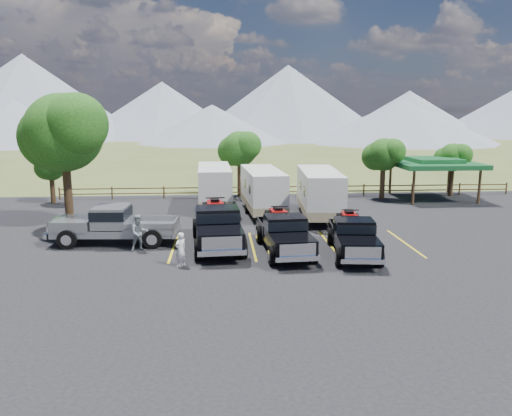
{
  "coord_description": "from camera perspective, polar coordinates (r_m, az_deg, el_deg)",
  "views": [
    {
      "loc": [
        -3.63,
        -20.55,
        6.86
      ],
      "look_at": [
        -1.66,
        6.12,
        1.6
      ],
      "focal_mm": 35.0,
      "sensor_mm": 36.0,
      "label": 1
    }
  ],
  "objects": [
    {
      "name": "mountain_range",
      "position": [
        126.59,
        -6.17,
        11.53
      ],
      "size": [
        209.0,
        71.0,
        20.0
      ],
      "color": "gray",
      "rests_on": "ground"
    },
    {
      "name": "stall_lines",
      "position": [
        25.74,
        4.05,
        -4.26
      ],
      "size": [
        12.12,
        5.5,
        0.01
      ],
      "color": "gold",
      "rests_on": "asphalt_lot"
    },
    {
      "name": "rail_fence",
      "position": [
        39.95,
        3.93,
        2.1
      ],
      "size": [
        36.12,
        0.12,
        1.0
      ],
      "color": "#513622",
      "rests_on": "ground"
    },
    {
      "name": "tree_ne_b",
      "position": [
        42.98,
        21.54,
        5.38
      ],
      "size": [
        2.77,
        2.59,
        4.27
      ],
      "color": "#312213",
      "rests_on": "ground"
    },
    {
      "name": "rig_center",
      "position": [
        24.35,
        3.21,
        -2.75
      ],
      "size": [
        2.48,
        6.25,
        2.05
      ],
      "rotation": [
        0.0,
        0.0,
        0.07
      ],
      "color": "black",
      "rests_on": "asphalt_lot"
    },
    {
      "name": "pickup_silver",
      "position": [
        26.79,
        -15.79,
        -1.78
      ],
      "size": [
        6.71,
        2.63,
        1.98
      ],
      "rotation": [
        0.0,
        0.0,
        -1.63
      ],
      "color": "gray",
      "rests_on": "asphalt_lot"
    },
    {
      "name": "trailer_left",
      "position": [
        35.18,
        -4.77,
        2.47
      ],
      "size": [
        2.41,
        8.53,
        2.96
      ],
      "rotation": [
        0.0,
        0.0,
        0.03
      ],
      "color": "silver",
      "rests_on": "asphalt_lot"
    },
    {
      "name": "person_a",
      "position": [
        22.32,
        -8.61,
        -4.72
      ],
      "size": [
        0.67,
        0.66,
        1.55
      ],
      "primitive_type": "imported",
      "rotation": [
        0.0,
        0.0,
        3.89
      ],
      "color": "white",
      "rests_on": "asphalt_lot"
    },
    {
      "name": "trailer_right",
      "position": [
        31.97,
        7.25,
        1.66
      ],
      "size": [
        2.79,
        8.88,
        3.07
      ],
      "rotation": [
        0.0,
        0.0,
        -0.07
      ],
      "color": "silver",
      "rests_on": "asphalt_lot"
    },
    {
      "name": "tree_ne_a",
      "position": [
        39.77,
        14.35,
        5.91
      ],
      "size": [
        3.11,
        2.92,
        4.76
      ],
      "color": "#312213",
      "rests_on": "ground"
    },
    {
      "name": "pavilion",
      "position": [
        41.27,
        19.63,
        4.82
      ],
      "size": [
        6.2,
        6.2,
        3.22
      ],
      "color": "#513622",
      "rests_on": "ground"
    },
    {
      "name": "trailer_center",
      "position": [
        33.07,
        0.78,
        1.97
      ],
      "size": [
        2.66,
        8.58,
        2.97
      ],
      "rotation": [
        0.0,
        0.0,
        0.06
      ],
      "color": "silver",
      "rests_on": "asphalt_lot"
    },
    {
      "name": "tree_north",
      "position": [
        39.71,
        -1.92,
        6.75
      ],
      "size": [
        3.46,
        3.24,
        5.25
      ],
      "color": "#312213",
      "rests_on": "ground"
    },
    {
      "name": "person_b",
      "position": [
        25.16,
        -13.21,
        -2.77
      ],
      "size": [
        1.07,
        0.96,
        1.81
      ],
      "primitive_type": "imported",
      "rotation": [
        0.0,
        0.0,
        0.37
      ],
      "color": "slate",
      "rests_on": "asphalt_lot"
    },
    {
      "name": "asphalt_lot",
      "position": [
        24.79,
        4.38,
        -4.92
      ],
      "size": [
        44.0,
        34.0,
        0.04
      ],
      "primitive_type": "cube",
      "color": "black",
      "rests_on": "ground"
    },
    {
      "name": "rig_left",
      "position": [
        25.36,
        -4.46,
        -1.93
      ],
      "size": [
        2.77,
        7.0,
        2.29
      ],
      "rotation": [
        0.0,
        0.0,
        0.06
      ],
      "color": "black",
      "rests_on": "asphalt_lot"
    },
    {
      "name": "rig_right",
      "position": [
        24.38,
        11.02,
        -3.03
      ],
      "size": [
        2.61,
        6.05,
        1.96
      ],
      "rotation": [
        0.0,
        0.0,
        -0.12
      ],
      "color": "black",
      "rests_on": "asphalt_lot"
    },
    {
      "name": "tree_big_nw",
      "position": [
        30.92,
        -21.2,
        8.04
      ],
      "size": [
        5.54,
        5.18,
        7.84
      ],
      "color": "#312213",
      "rests_on": "ground"
    },
    {
      "name": "tree_nw_small",
      "position": [
        39.76,
        -22.43,
        4.4
      ],
      "size": [
        2.59,
        2.43,
        3.85
      ],
      "color": "#312213",
      "rests_on": "ground"
    },
    {
      "name": "ground",
      "position": [
        21.97,
        5.55,
        -7.12
      ],
      "size": [
        320.0,
        320.0,
        0.0
      ],
      "primitive_type": "plane",
      "color": "#455423",
      "rests_on": "ground"
    }
  ]
}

